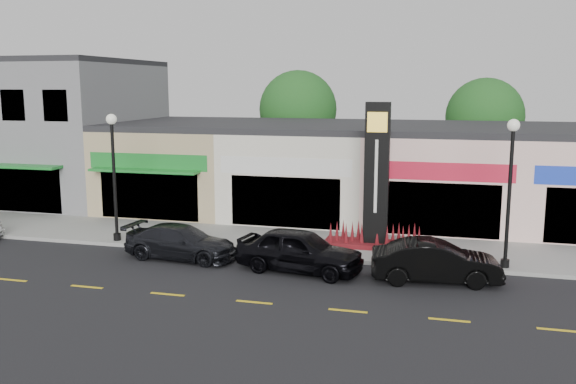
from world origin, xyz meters
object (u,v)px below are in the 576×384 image
Objects in this scene: lamp_west_near at (114,164)px; lamp_east_near at (510,179)px; car_dark_sedan at (181,242)px; car_black_conv at (436,262)px; car_black_sedan at (300,250)px; pylon_sign at (376,197)px.

lamp_west_near and lamp_east_near have the same top height.
lamp_west_near is 16.00m from lamp_east_near.
lamp_west_near is at bearing 73.33° from car_dark_sedan.
car_black_conv is (-2.48, -1.96, -2.74)m from lamp_east_near.
lamp_east_near is (16.00, 0.00, 0.00)m from lamp_west_near.
lamp_west_near is 4.85m from car_dark_sedan.
car_black_conv is (13.52, -1.96, -2.74)m from lamp_west_near.
car_black_sedan is (4.96, -0.51, 0.14)m from car_dark_sedan.
car_black_conv is (4.89, -0.01, -0.07)m from car_black_sedan.
lamp_east_near is at bearing -58.99° from car_black_conv.
car_dark_sedan is at bearing -173.34° from lamp_east_near.
lamp_west_near reaches higher than car_black_conv.
lamp_west_near is 9.25m from car_black_sedan.
pylon_sign is at bearing 161.25° from lamp_east_near.
car_black_conv is (9.84, -0.53, 0.07)m from car_dark_sedan.
pylon_sign is 4.71m from car_black_conv.
car_black_conv is at bearing -141.60° from lamp_east_near.
lamp_west_near is 11.19m from pylon_sign.
pylon_sign reaches higher than car_black_conv.
lamp_east_near is 0.91× the size of pylon_sign.
car_black_conv reaches higher than car_dark_sedan.
lamp_east_near is 1.16× the size of car_black_sedan.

